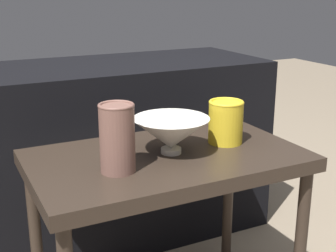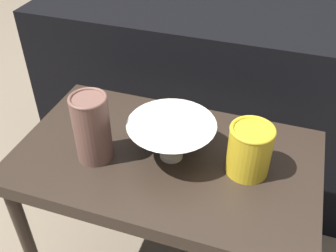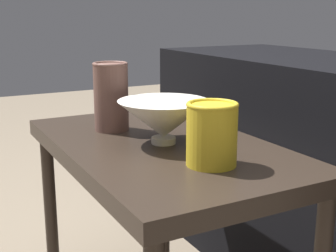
# 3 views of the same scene
# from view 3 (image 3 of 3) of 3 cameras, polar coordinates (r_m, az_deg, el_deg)

# --- Properties ---
(table) EXTENTS (0.76, 0.45, 0.54)m
(table) POSITION_cam_3_polar(r_m,az_deg,el_deg) (1.13, -0.88, -5.02)
(table) COLOR #2D231C
(table) RESTS_ON ground_plane
(couch_backdrop) EXTENTS (1.30, 0.50, 0.71)m
(couch_backdrop) POSITION_cam_3_polar(r_m,az_deg,el_deg) (1.52, 19.24, -5.85)
(couch_backdrop) COLOR black
(couch_backdrop) RESTS_ON ground_plane
(bowl) EXTENTS (0.21, 0.21, 0.10)m
(bowl) POSITION_cam_3_polar(r_m,az_deg,el_deg) (1.09, -0.51, 0.84)
(bowl) COLOR silver
(bowl) RESTS_ON table
(vase_textured_left) EXTENTS (0.09, 0.09, 0.18)m
(vase_textured_left) POSITION_cam_3_polar(r_m,az_deg,el_deg) (1.22, -6.96, 3.69)
(vase_textured_left) COLOR brown
(vase_textured_left) RESTS_ON table
(vase_colorful_right) EXTENTS (0.10, 0.10, 0.13)m
(vase_colorful_right) POSITION_cam_3_polar(r_m,az_deg,el_deg) (0.93, 5.36, -0.84)
(vase_colorful_right) COLOR gold
(vase_colorful_right) RESTS_ON table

